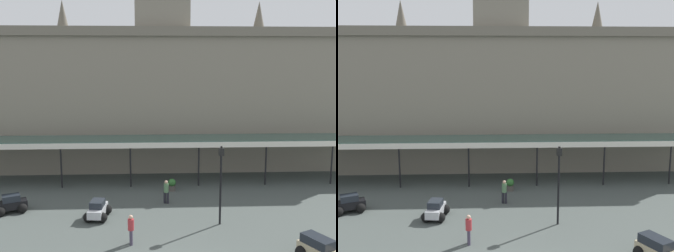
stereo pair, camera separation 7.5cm
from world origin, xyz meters
The scene contains 9 objects.
station_building centered at (0.00, 20.43, 7.12)m, with size 40.19×6.27×21.02m.
entrance_canopy centered at (0.00, 15.07, 3.53)m, with size 38.29×3.26×3.68m.
car_black_sedan centered at (-10.38, 8.74, 0.50)m, with size 2.24×2.01×1.19m.
car_beige_estate centered at (7.18, 1.44, 0.56)m, with size 2.13×2.43×1.27m.
car_silver_sedan centered at (-4.50, 7.51, 0.50)m, with size 1.66×2.13×1.19m.
pedestrian_beside_cars centered at (-2.22, 3.80, 0.91)m, with size 0.34×0.39×1.67m.
pedestrian_near_entrance centered at (-0.05, 9.94, 0.91)m, with size 0.38×0.34×1.67m.
victorian_lamppost centered at (3.08, 6.21, 3.04)m, with size 0.30×0.30×4.90m.
planter_near_kerb centered at (0.51, 12.65, 0.49)m, with size 0.60×0.60×0.96m.
Camera 1 is at (-1.13, -15.80, 9.65)m, focal length 40.90 mm.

